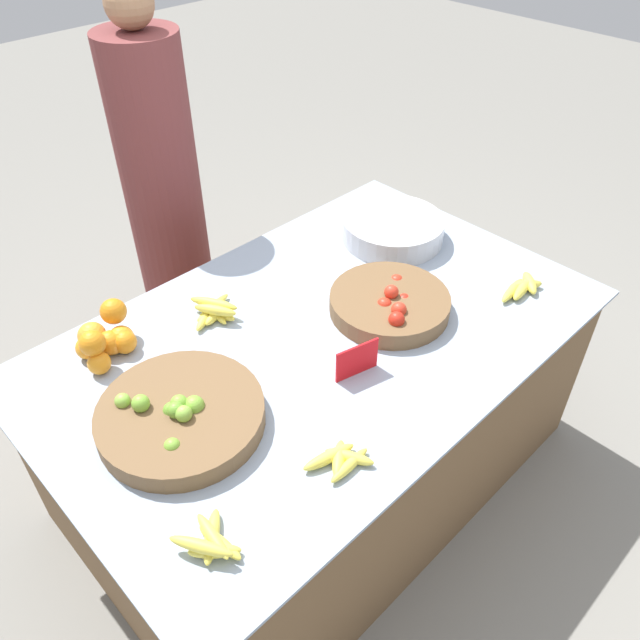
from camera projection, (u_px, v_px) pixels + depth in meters
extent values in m
plane|color=gray|center=(320.00, 469.00, 2.33)|extent=(12.00, 12.00, 0.00)
cube|color=brown|center=(320.00, 409.00, 2.12)|extent=(1.64, 1.04, 0.67)
cube|color=#99A8BC|center=(320.00, 334.00, 1.90)|extent=(1.70, 1.09, 0.01)
cylinder|color=brown|center=(181.00, 416.00, 1.60)|extent=(0.43, 0.43, 0.06)
sphere|color=#7AB238|center=(194.00, 406.00, 1.59)|extent=(0.05, 0.05, 0.05)
sphere|color=#89BC42|center=(187.00, 422.00, 1.60)|extent=(0.04, 0.04, 0.04)
sphere|color=#89BC42|center=(123.00, 401.00, 1.59)|extent=(0.04, 0.04, 0.04)
sphere|color=#6BA333|center=(176.00, 410.00, 1.56)|extent=(0.04, 0.04, 0.04)
sphere|color=#7AB238|center=(172.00, 446.00, 1.50)|extent=(0.04, 0.04, 0.04)
sphere|color=#7AB238|center=(141.00, 403.00, 1.58)|extent=(0.05, 0.05, 0.05)
sphere|color=#6BA333|center=(172.00, 411.00, 1.59)|extent=(0.05, 0.05, 0.05)
sphere|color=#89BC42|center=(197.00, 436.00, 1.56)|extent=(0.05, 0.05, 0.05)
sphere|color=#89BC42|center=(184.00, 414.00, 1.55)|extent=(0.04, 0.04, 0.04)
sphere|color=#7AB238|center=(180.00, 404.00, 1.58)|extent=(0.05, 0.05, 0.05)
cylinder|color=brown|center=(389.00, 303.00, 1.96)|extent=(0.38, 0.38, 0.06)
sphere|color=red|center=(399.00, 310.00, 1.88)|extent=(0.05, 0.05, 0.05)
sphere|color=red|center=(397.00, 320.00, 1.84)|extent=(0.05, 0.05, 0.05)
sphere|color=red|center=(430.00, 309.00, 1.94)|extent=(0.05, 0.05, 0.05)
sphere|color=red|center=(379.00, 302.00, 1.96)|extent=(0.05, 0.05, 0.05)
sphere|color=red|center=(404.00, 301.00, 1.95)|extent=(0.05, 0.05, 0.05)
sphere|color=red|center=(390.00, 315.00, 1.92)|extent=(0.05, 0.05, 0.05)
sphere|color=red|center=(349.00, 297.00, 1.98)|extent=(0.04, 0.04, 0.04)
sphere|color=red|center=(396.00, 282.00, 2.03)|extent=(0.05, 0.05, 0.05)
sphere|color=red|center=(384.00, 305.00, 1.92)|extent=(0.05, 0.05, 0.05)
sphere|color=red|center=(391.00, 292.00, 1.93)|extent=(0.05, 0.05, 0.05)
sphere|color=orange|center=(125.00, 342.00, 1.81)|extent=(0.07, 0.07, 0.07)
sphere|color=orange|center=(88.00, 348.00, 1.79)|extent=(0.07, 0.07, 0.07)
sphere|color=orange|center=(99.00, 363.00, 1.75)|extent=(0.07, 0.07, 0.07)
sphere|color=orange|center=(110.00, 343.00, 1.81)|extent=(0.07, 0.07, 0.07)
sphere|color=orange|center=(92.00, 336.00, 1.82)|extent=(0.08, 0.08, 0.08)
sphere|color=orange|center=(112.00, 343.00, 1.81)|extent=(0.07, 0.07, 0.07)
sphere|color=orange|center=(121.00, 338.00, 1.82)|extent=(0.07, 0.07, 0.07)
sphere|color=orange|center=(113.00, 311.00, 1.83)|extent=(0.08, 0.08, 0.08)
sphere|color=orange|center=(92.00, 343.00, 1.73)|extent=(0.07, 0.07, 0.07)
cylinder|color=silver|center=(393.00, 229.00, 2.27)|extent=(0.37, 0.37, 0.09)
cube|color=red|center=(357.00, 360.00, 1.73)|extent=(0.13, 0.04, 0.11)
ellipsoid|color=#EFDB4C|center=(526.00, 285.00, 2.05)|extent=(0.11, 0.09, 0.03)
ellipsoid|color=#EFDB4C|center=(522.00, 289.00, 2.04)|extent=(0.14, 0.06, 0.03)
ellipsoid|color=#EFDB4C|center=(512.00, 290.00, 2.03)|extent=(0.15, 0.05, 0.03)
ellipsoid|color=#EFDB4C|center=(530.00, 283.00, 2.06)|extent=(0.11, 0.11, 0.04)
ellipsoid|color=#EFDB4C|center=(329.00, 457.00, 1.52)|extent=(0.15, 0.06, 0.03)
ellipsoid|color=#EFDB4C|center=(349.00, 457.00, 1.52)|extent=(0.08, 0.12, 0.03)
ellipsoid|color=#EFDB4C|center=(349.00, 465.00, 1.50)|extent=(0.14, 0.04, 0.03)
ellipsoid|color=#EFDB4C|center=(339.00, 459.00, 1.52)|extent=(0.11, 0.10, 0.03)
ellipsoid|color=#EFDB4C|center=(217.00, 313.00, 1.94)|extent=(0.07, 0.14, 0.03)
ellipsoid|color=#EFDB4C|center=(215.00, 313.00, 1.95)|extent=(0.05, 0.14, 0.03)
ellipsoid|color=#EFDB4C|center=(216.00, 314.00, 1.94)|extent=(0.11, 0.07, 0.03)
ellipsoid|color=#EFDB4C|center=(213.00, 307.00, 1.97)|extent=(0.16, 0.07, 0.03)
ellipsoid|color=#EFDB4C|center=(206.00, 318.00, 1.93)|extent=(0.12, 0.09, 0.03)
ellipsoid|color=#EFDB4C|center=(215.00, 310.00, 1.91)|extent=(0.10, 0.13, 0.03)
ellipsoid|color=#EFDB4C|center=(214.00, 303.00, 1.94)|extent=(0.10, 0.16, 0.03)
ellipsoid|color=#EFDB4C|center=(220.00, 542.00, 1.35)|extent=(0.04, 0.13, 0.03)
ellipsoid|color=#EFDB4C|center=(212.00, 536.00, 1.36)|extent=(0.12, 0.12, 0.03)
ellipsoid|color=#EFDB4C|center=(215.00, 551.00, 1.33)|extent=(0.11, 0.10, 0.03)
ellipsoid|color=#EFDB4C|center=(201.00, 546.00, 1.32)|extent=(0.10, 0.14, 0.03)
ellipsoid|color=#EFDB4C|center=(213.00, 536.00, 1.34)|extent=(0.04, 0.13, 0.03)
cylinder|color=brown|center=(167.00, 213.00, 2.45)|extent=(0.29, 0.29, 1.35)
sphere|color=#A87A56|center=(129.00, 3.00, 1.96)|extent=(0.16, 0.16, 0.16)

